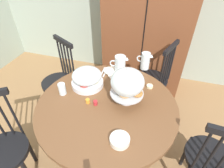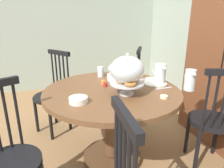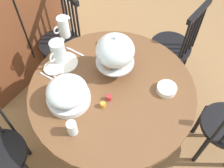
# 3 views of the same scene
# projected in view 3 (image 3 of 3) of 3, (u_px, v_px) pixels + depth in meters

# --- Properties ---
(ground_plane) EXTENTS (10.00, 10.00, 0.00)m
(ground_plane) POSITION_uv_depth(u_px,v_px,m) (127.00, 139.00, 2.36)
(ground_plane) COLOR #997047
(dining_table) EXTENTS (1.20, 1.20, 0.74)m
(dining_table) POSITION_uv_depth(u_px,v_px,m) (112.00, 104.00, 1.97)
(dining_table) COLOR brown
(dining_table) RESTS_ON ground_plane
(windsor_chair_by_cabinet) EXTENTS (0.40, 0.40, 0.97)m
(windsor_chair_by_cabinet) POSITION_uv_depth(u_px,v_px,m) (173.00, 48.00, 2.43)
(windsor_chair_by_cabinet) COLOR black
(windsor_chair_by_cabinet) RESTS_ON ground_plane
(windsor_chair_facing_door) EXTENTS (0.43, 0.43, 0.97)m
(windsor_chair_facing_door) POSITION_uv_depth(u_px,v_px,m) (62.00, 43.00, 2.48)
(windsor_chair_facing_door) COLOR black
(windsor_chair_facing_door) RESTS_ON ground_plane
(pastry_stand_with_dome) EXTENTS (0.28, 0.28, 0.34)m
(pastry_stand_with_dome) POSITION_uv_depth(u_px,v_px,m) (115.00, 52.00, 1.74)
(pastry_stand_with_dome) COLOR silver
(pastry_stand_with_dome) RESTS_ON dining_table
(fruit_platter_covered) EXTENTS (0.30, 0.30, 0.18)m
(fruit_platter_covered) POSITION_uv_depth(u_px,v_px,m) (68.00, 93.00, 1.67)
(fruit_platter_covered) COLOR silver
(fruit_platter_covered) RESTS_ON dining_table
(orange_juice_pitcher) EXTENTS (0.19, 0.11, 0.19)m
(orange_juice_pitcher) POSITION_uv_depth(u_px,v_px,m) (59.00, 53.00, 1.88)
(orange_juice_pitcher) COLOR silver
(orange_juice_pitcher) RESTS_ON dining_table
(milk_pitcher) EXTENTS (0.18, 0.09, 0.18)m
(milk_pitcher) POSITION_uv_depth(u_px,v_px,m) (64.00, 28.00, 2.05)
(milk_pitcher) COLOR silver
(milk_pitcher) RESTS_ON dining_table
(china_plate_large) EXTENTS (0.22, 0.22, 0.01)m
(china_plate_large) POSITION_uv_depth(u_px,v_px,m) (64.00, 63.00, 1.93)
(china_plate_large) COLOR white
(china_plate_large) RESTS_ON dining_table
(china_plate_small) EXTENTS (0.15, 0.15, 0.01)m
(china_plate_small) POSITION_uv_depth(u_px,v_px,m) (54.00, 68.00, 1.89)
(china_plate_small) COLOR white
(china_plate_small) RESTS_ON china_plate_large
(cereal_bowl) EXTENTS (0.14, 0.14, 0.04)m
(cereal_bowl) POSITION_uv_depth(u_px,v_px,m) (167.00, 89.00, 1.77)
(cereal_bowl) COLOR white
(cereal_bowl) RESTS_ON dining_table
(drinking_glass) EXTENTS (0.06, 0.06, 0.11)m
(drinking_glass) POSITION_uv_depth(u_px,v_px,m) (72.00, 128.00, 1.55)
(drinking_glass) COLOR silver
(drinking_glass) RESTS_ON dining_table
(butter_dish) EXTENTS (0.06, 0.06, 0.02)m
(butter_dish) POSITION_uv_depth(u_px,v_px,m) (102.00, 43.00, 2.06)
(butter_dish) COLOR beige
(butter_dish) RESTS_ON dining_table
(jam_jar_strawberry) EXTENTS (0.04, 0.04, 0.04)m
(jam_jar_strawberry) POSITION_uv_depth(u_px,v_px,m) (109.00, 98.00, 1.73)
(jam_jar_strawberry) COLOR #B7282D
(jam_jar_strawberry) RESTS_ON dining_table
(jam_jar_apricot) EXTENTS (0.04, 0.04, 0.04)m
(jam_jar_apricot) POSITION_uv_depth(u_px,v_px,m) (103.00, 105.00, 1.69)
(jam_jar_apricot) COLOR orange
(jam_jar_apricot) RESTS_ON dining_table
(table_knife) EXTENTS (0.02, 0.17, 0.01)m
(table_knife) POSITION_uv_depth(u_px,v_px,m) (52.00, 75.00, 1.87)
(table_knife) COLOR silver
(table_knife) RESTS_ON dining_table
(dinner_fork) EXTENTS (0.02, 0.17, 0.01)m
(dinner_fork) POSITION_uv_depth(u_px,v_px,m) (49.00, 78.00, 1.85)
(dinner_fork) COLOR silver
(dinner_fork) RESTS_ON dining_table
(soup_spoon) EXTENTS (0.02, 0.17, 0.01)m
(soup_spoon) POSITION_uv_depth(u_px,v_px,m) (75.00, 52.00, 2.01)
(soup_spoon) COLOR silver
(soup_spoon) RESTS_ON dining_table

